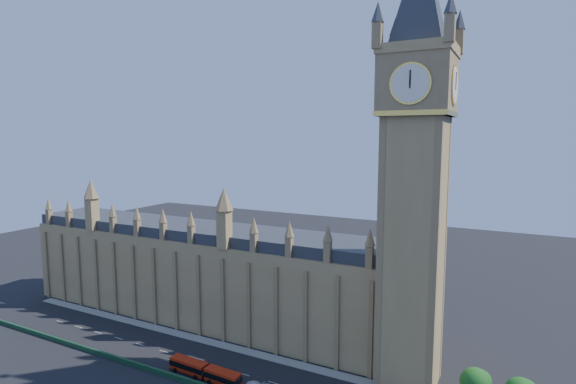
% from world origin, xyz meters
% --- Properties ---
extents(ground, '(400.00, 400.00, 0.00)m').
position_xyz_m(ground, '(0.00, 0.00, 0.00)').
color(ground, black).
rests_on(ground, ground).
extents(palace_westminster, '(120.00, 20.00, 28.00)m').
position_xyz_m(palace_westminster, '(-25.00, 22.00, 13.86)').
color(palace_westminster, olive).
rests_on(palace_westminster, ground).
extents(elizabeth_tower, '(20.59, 20.59, 105.00)m').
position_xyz_m(elizabeth_tower, '(38.00, 13.99, 54.56)').
color(elizabeth_tower, olive).
rests_on(elizabeth_tower, ground).
extents(kerb_north, '(160.00, 3.00, 0.16)m').
position_xyz_m(kerb_north, '(0.00, 9.50, 0.08)').
color(kerb_north, gray).
rests_on(kerb_north, ground).
extents(tree_east_near, '(6.00, 6.00, 8.50)m').
position_xyz_m(tree_east_near, '(52.22, 10.08, 5.64)').
color(tree_east_near, '#382619').
rests_on(tree_east_near, ground).
extents(red_bus, '(18.89, 3.71, 3.19)m').
position_xyz_m(red_bus, '(-2.80, -5.57, 1.68)').
color(red_bus, '#A81F0B').
rests_on(red_bus, ground).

